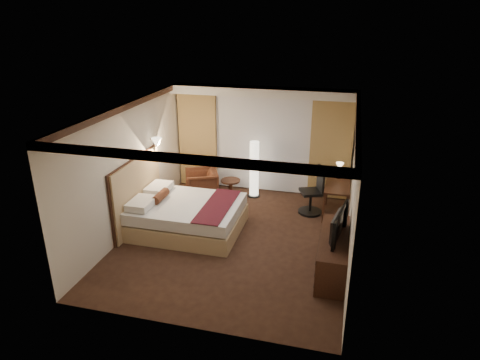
% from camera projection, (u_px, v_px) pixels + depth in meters
% --- Properties ---
extents(floor, '(4.50, 5.50, 0.01)m').
position_uv_depth(floor, '(235.00, 238.00, 8.85)').
color(floor, '#311C13').
rests_on(floor, ground).
extents(ceiling, '(4.50, 5.50, 0.01)m').
position_uv_depth(ceiling, '(235.00, 109.00, 7.85)').
color(ceiling, white).
rests_on(ceiling, back_wall).
extents(back_wall, '(4.50, 0.02, 2.70)m').
position_uv_depth(back_wall, '(263.00, 140.00, 10.82)').
color(back_wall, beige).
rests_on(back_wall, floor).
extents(left_wall, '(0.02, 5.50, 2.70)m').
position_uv_depth(left_wall, '(130.00, 168.00, 8.87)').
color(left_wall, beige).
rests_on(left_wall, floor).
extents(right_wall, '(0.02, 5.50, 2.70)m').
position_uv_depth(right_wall, '(353.00, 189.00, 7.82)').
color(right_wall, beige).
rests_on(right_wall, floor).
extents(crown_molding, '(4.50, 5.50, 0.12)m').
position_uv_depth(crown_molding, '(235.00, 113.00, 7.87)').
color(crown_molding, black).
rests_on(crown_molding, ceiling).
extents(soffit, '(4.50, 0.50, 0.20)m').
position_uv_depth(soffit, '(262.00, 92.00, 10.14)').
color(soffit, white).
rests_on(soffit, ceiling).
extents(curtain_sheer, '(2.48, 0.04, 2.45)m').
position_uv_depth(curtain_sheer, '(263.00, 144.00, 10.79)').
color(curtain_sheer, silver).
rests_on(curtain_sheer, back_wall).
extents(curtain_left_drape, '(1.00, 0.14, 2.45)m').
position_uv_depth(curtain_left_drape, '(198.00, 140.00, 11.13)').
color(curtain_left_drape, tan).
rests_on(curtain_left_drape, back_wall).
extents(curtain_right_drape, '(1.00, 0.14, 2.45)m').
position_uv_depth(curtain_right_drape, '(331.00, 150.00, 10.34)').
color(curtain_right_drape, tan).
rests_on(curtain_right_drape, back_wall).
extents(wall_sconce, '(0.24, 0.24, 0.24)m').
position_uv_depth(wall_sconce, '(157.00, 143.00, 9.62)').
color(wall_sconce, white).
rests_on(wall_sconce, left_wall).
extents(bed, '(2.23, 1.74, 0.65)m').
position_uv_depth(bed, '(188.00, 216.00, 9.08)').
color(bed, white).
rests_on(bed, floor).
extents(headboard, '(0.12, 2.04, 1.50)m').
position_uv_depth(headboard, '(138.00, 193.00, 9.18)').
color(headboard, tan).
rests_on(headboard, floor).
extents(armchair, '(0.97, 0.99, 0.79)m').
position_uv_depth(armchair, '(202.00, 183.00, 10.65)').
color(armchair, '#451C14').
rests_on(armchair, floor).
extents(side_table, '(0.48, 0.48, 0.53)m').
position_uv_depth(side_table, '(231.00, 190.00, 10.57)').
color(side_table, black).
rests_on(side_table, floor).
extents(floor_lamp, '(0.31, 0.31, 1.45)m').
position_uv_depth(floor_lamp, '(254.00, 169.00, 10.61)').
color(floor_lamp, white).
rests_on(floor_lamp, floor).
extents(desk, '(0.55, 1.10, 0.75)m').
position_uv_depth(desk, '(336.00, 200.00, 9.75)').
color(desk, black).
rests_on(desk, floor).
extents(desk_lamp, '(0.18, 0.18, 0.34)m').
position_uv_depth(desk_lamp, '(339.00, 171.00, 9.91)').
color(desk_lamp, '#FFD899').
rests_on(desk_lamp, desk).
extents(office_chair, '(0.71, 0.71, 1.13)m').
position_uv_depth(office_chair, '(311.00, 190.00, 9.77)').
color(office_chair, black).
rests_on(office_chair, floor).
extents(dresser, '(0.50, 1.77, 0.69)m').
position_uv_depth(dresser, '(333.00, 253.00, 7.65)').
color(dresser, black).
rests_on(dresser, floor).
extents(television, '(0.79, 1.15, 0.14)m').
position_uv_depth(television, '(334.00, 221.00, 7.42)').
color(television, black).
rests_on(television, dresser).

